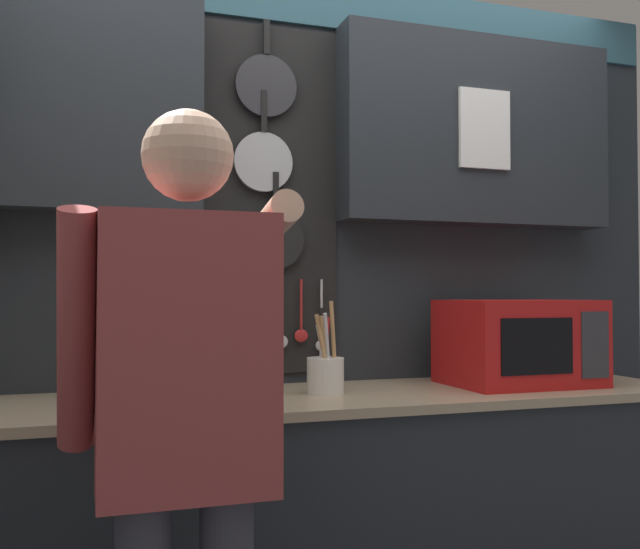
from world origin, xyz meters
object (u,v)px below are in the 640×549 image
utensil_crock (325,371)px  microwave (518,342)px  person (186,413)px  knife_block (149,372)px

utensil_crock → microwave: bearing=-0.2°
utensil_crock → person: (-0.56, -0.68, -0.00)m
microwave → knife_block: bearing=180.0°
knife_block → utensil_crock: 0.58m
knife_block → person: bearing=-88.2°
utensil_crock → person: 0.88m
knife_block → utensil_crock: utensil_crock is taller
person → knife_block: bearing=91.8°
knife_block → utensil_crock: bearing=0.1°
microwave → person: person is taller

